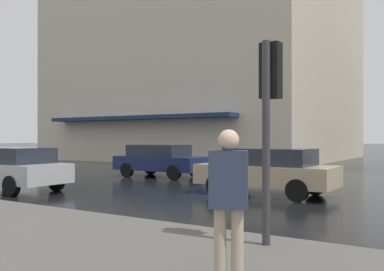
{
  "coord_description": "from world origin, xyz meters",
  "views": [
    {
      "loc": [
        -9.62,
        0.63,
        1.75
      ],
      "look_at": [
        2.16,
        8.19,
        1.8
      ],
      "focal_mm": 40.43,
      "sensor_mm": 36.0,
      "label": 1
    }
  ],
  "objects_px": {
    "car_navy": "(161,160)",
    "car_silver": "(11,168)",
    "car_champagne": "(267,170)",
    "pedestrian_approaching_kerb": "(229,196)",
    "traffic_signal_post": "(269,98)"
  },
  "relations": [
    {
      "from": "car_navy",
      "to": "car_silver",
      "type": "relative_size",
      "value": 1.0
    },
    {
      "from": "car_champagne",
      "to": "pedestrian_approaching_kerb",
      "type": "distance_m",
      "value": 8.66
    },
    {
      "from": "car_navy",
      "to": "traffic_signal_post",
      "type": "bearing_deg",
      "value": -135.66
    },
    {
      "from": "car_silver",
      "to": "car_navy",
      "type": "bearing_deg",
      "value": -10.27
    },
    {
      "from": "car_navy",
      "to": "pedestrian_approaching_kerb",
      "type": "xyz_separation_m",
      "value": [
        -11.12,
        -9.22,
        0.38
      ]
    },
    {
      "from": "traffic_signal_post",
      "to": "car_champagne",
      "type": "distance_m",
      "value": 6.71
    },
    {
      "from": "traffic_signal_post",
      "to": "car_silver",
      "type": "relative_size",
      "value": 0.74
    },
    {
      "from": "traffic_signal_post",
      "to": "pedestrian_approaching_kerb",
      "type": "height_order",
      "value": "traffic_signal_post"
    },
    {
      "from": "car_champagne",
      "to": "car_navy",
      "type": "bearing_deg",
      "value": 64.32
    },
    {
      "from": "car_navy",
      "to": "pedestrian_approaching_kerb",
      "type": "bearing_deg",
      "value": -140.33
    },
    {
      "from": "car_navy",
      "to": "car_silver",
      "type": "height_order",
      "value": "same"
    },
    {
      "from": "car_navy",
      "to": "car_champagne",
      "type": "bearing_deg",
      "value": -115.68
    },
    {
      "from": "traffic_signal_post",
      "to": "car_silver",
      "type": "bearing_deg",
      "value": 75.92
    },
    {
      "from": "traffic_signal_post",
      "to": "pedestrian_approaching_kerb",
      "type": "xyz_separation_m",
      "value": [
        -2.12,
        -0.42,
        -1.21
      ]
    },
    {
      "from": "traffic_signal_post",
      "to": "car_navy",
      "type": "height_order",
      "value": "traffic_signal_post"
    }
  ]
}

